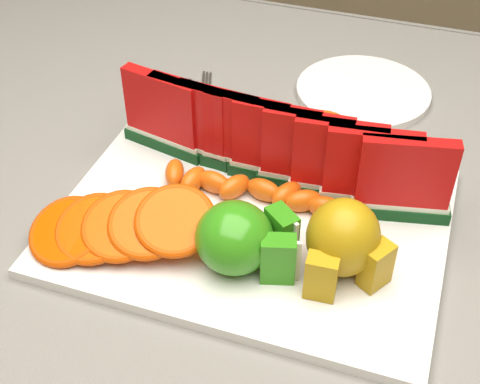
{
  "coord_description": "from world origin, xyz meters",
  "views": [
    {
      "loc": [
        0.17,
        -0.5,
        1.25
      ],
      "look_at": [
        0.01,
        -0.02,
        0.81
      ],
      "focal_mm": 50.0,
      "sensor_mm": 36.0,
      "label": 1
    }
  ],
  "objects_px": {
    "platter": "(252,220)",
    "pear_cluster": "(344,241)",
    "apple_cluster": "(242,239)",
    "fork": "(184,111)",
    "side_plate": "(363,92)"
  },
  "relations": [
    {
      "from": "platter",
      "to": "pear_cluster",
      "type": "xyz_separation_m",
      "value": [
        0.1,
        -0.04,
        0.04
      ]
    },
    {
      "from": "apple_cluster",
      "to": "pear_cluster",
      "type": "distance_m",
      "value": 0.1
    },
    {
      "from": "apple_cluster",
      "to": "fork",
      "type": "height_order",
      "value": "apple_cluster"
    },
    {
      "from": "fork",
      "to": "pear_cluster",
      "type": "bearing_deg",
      "value": -40.59
    },
    {
      "from": "apple_cluster",
      "to": "fork",
      "type": "xyz_separation_m",
      "value": [
        -0.16,
        0.24,
        -0.04
      ]
    },
    {
      "from": "platter",
      "to": "side_plate",
      "type": "relative_size",
      "value": 1.75
    },
    {
      "from": "pear_cluster",
      "to": "platter",
      "type": "bearing_deg",
      "value": 156.84
    },
    {
      "from": "platter",
      "to": "pear_cluster",
      "type": "relative_size",
      "value": 4.11
    },
    {
      "from": "pear_cluster",
      "to": "side_plate",
      "type": "xyz_separation_m",
      "value": [
        -0.04,
        0.34,
        -0.05
      ]
    },
    {
      "from": "platter",
      "to": "apple_cluster",
      "type": "xyz_separation_m",
      "value": [
        0.01,
        -0.07,
        0.04
      ]
    },
    {
      "from": "fork",
      "to": "apple_cluster",
      "type": "bearing_deg",
      "value": -56.13
    },
    {
      "from": "apple_cluster",
      "to": "pear_cluster",
      "type": "bearing_deg",
      "value": 13.62
    },
    {
      "from": "platter",
      "to": "pear_cluster",
      "type": "bearing_deg",
      "value": -23.16
    },
    {
      "from": "platter",
      "to": "fork",
      "type": "relative_size",
      "value": 2.08
    },
    {
      "from": "side_plate",
      "to": "fork",
      "type": "relative_size",
      "value": 1.19
    }
  ]
}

